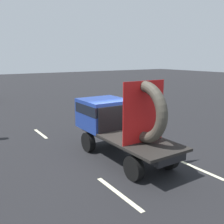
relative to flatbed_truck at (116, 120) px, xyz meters
The scene contains 6 objects.
ground_plane 1.70m from the flatbed_truck, 76.84° to the right, with size 120.00×120.00×0.00m, color black.
flatbed_truck is the anchor object (origin of this frame).
lane_dash_left_near 3.71m from the flatbed_truck, 122.88° to the right, with size 2.44×0.16×0.01m, color beige.
lane_dash_left_far 5.48m from the flatbed_truck, 110.32° to the left, with size 2.04×0.16×0.01m, color beige.
lane_dash_right_near 3.96m from the flatbed_truck, 59.89° to the right, with size 2.04×0.16×0.01m, color beige.
lane_dash_right_far 5.91m from the flatbed_truck, 71.35° to the left, with size 2.52×0.16×0.01m, color beige.
Camera 1 is at (-6.21, -8.33, 4.27)m, focal length 40.99 mm.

